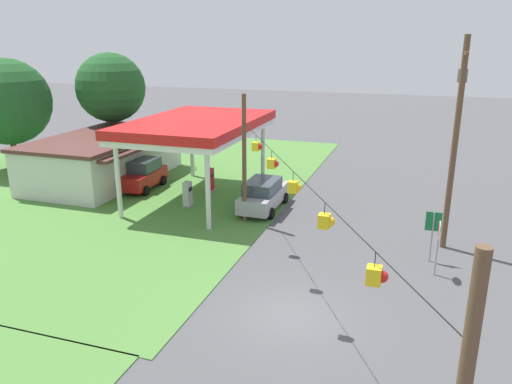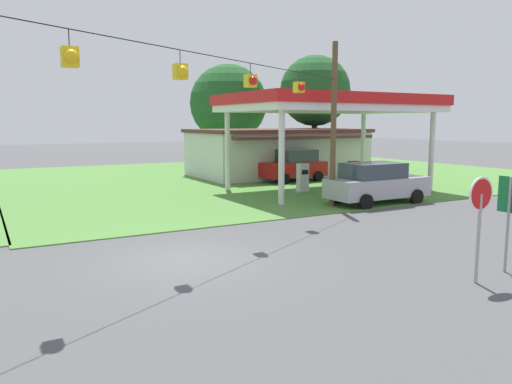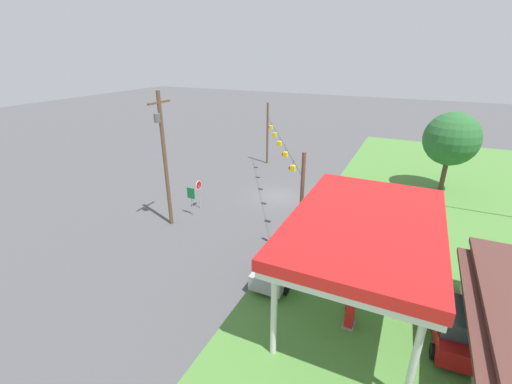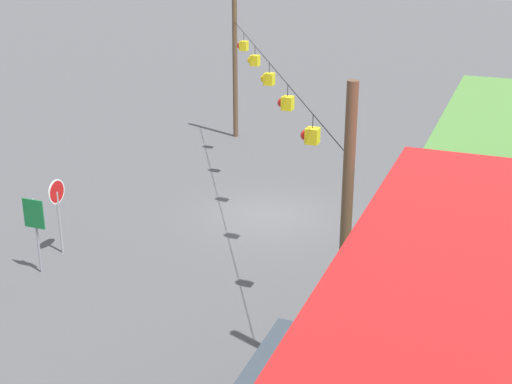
{
  "view_description": "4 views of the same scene",
  "coord_description": "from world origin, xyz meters",
  "views": [
    {
      "loc": [
        -15.99,
        -4.01,
        9.92
      ],
      "look_at": [
        5.32,
        3.12,
        2.97
      ],
      "focal_mm": 35.0,
      "sensor_mm": 36.0,
      "label": 1
    },
    {
      "loc": [
        -4.72,
        -12.45,
        3.72
      ],
      "look_at": [
        3.57,
        2.38,
        1.34
      ],
      "focal_mm": 35.0,
      "sensor_mm": 36.0,
      "label": 2
    },
    {
      "loc": [
        27.38,
        10.61,
        12.56
      ],
      "look_at": [
        5.77,
        0.43,
        2.66
      ],
      "focal_mm": 24.0,
      "sensor_mm": 36.0,
      "label": 3
    },
    {
      "loc": [
        22.37,
        8.18,
        10.07
      ],
      "look_at": [
        4.67,
        1.33,
        2.78
      ],
      "focal_mm": 50.0,
      "sensor_mm": 36.0,
      "label": 4
    }
  ],
  "objects": [
    {
      "name": "ground_plane",
      "position": [
        0.0,
        0.0,
        0.0
      ],
      "size": [
        160.0,
        160.0,
        0.0
      ],
      "primitive_type": "plane",
      "color": "#4C4C4F"
    },
    {
      "name": "grass_verge_opposite_corner",
      "position": [
        -16.0,
        16.0,
        0.02
      ],
      "size": [
        24.0,
        24.0,
        0.04
      ],
      "primitive_type": "cube",
      "color": "#4C7F38",
      "rests_on": "ground"
    },
    {
      "name": "gas_station_canopy",
      "position": [
        11.92,
        9.18,
        4.66
      ],
      "size": [
        10.96,
        6.91,
        5.15
      ],
      "color": "silver",
      "rests_on": "ground"
    },
    {
      "name": "fuel_pump_near",
      "position": [
        10.2,
        9.18,
        0.75
      ],
      "size": [
        0.71,
        0.56,
        1.57
      ],
      "color": "gray",
      "rests_on": "ground"
    },
    {
      "name": "fuel_pump_far",
      "position": [
        13.64,
        9.18,
        0.75
      ],
      "size": [
        0.71,
        0.56,
        1.57
      ],
      "color": "gray",
      "rests_on": "ground"
    },
    {
      "name": "car_at_pumps_front",
      "position": [
        11.11,
        4.6,
        0.98
      ],
      "size": [
        4.93,
        2.13,
        1.9
      ],
      "rotation": [
        0.0,
        0.0,
        0.0
      ],
      "color": "#9E9EA3",
      "rests_on": "ground"
    },
    {
      "name": "car_at_pumps_rear",
      "position": [
        12.65,
        13.76,
        1.03
      ],
      "size": [
        4.35,
        2.29,
        2.04
      ],
      "rotation": [
        0.0,
        0.0,
        3.2
      ],
      "color": "#AD1414",
      "rests_on": "ground"
    },
    {
      "name": "stop_sign_roadside",
      "position": [
        5.25,
        -5.14,
        1.81
      ],
      "size": [
        0.8,
        0.08,
        2.5
      ],
      "rotation": [
        0.0,
        0.0,
        3.14
      ],
      "color": "#99999E",
      "rests_on": "ground"
    },
    {
      "name": "route_sign",
      "position": [
        6.67,
        -4.93,
        1.71
      ],
      "size": [
        0.1,
        0.7,
        2.4
      ],
      "color": "gray",
      "rests_on": "ground"
    },
    {
      "name": "utility_pole_main",
      "position": [
        8.66,
        -5.55,
        5.63
      ],
      "size": [
        2.2,
        0.44,
        10.09
      ],
      "color": "brown",
      "rests_on": "ground"
    },
    {
      "name": "signal_span_gantry",
      "position": [
        -0.0,
        -0.02,
        3.99
      ],
      "size": [
        18.06,
        10.24,
        7.14
      ],
      "color": "brown",
      "rests_on": "ground"
    },
    {
      "name": "tree_west_verge",
      "position": [
        -8.16,
        13.72,
        5.04
      ],
      "size": [
        4.9,
        4.9,
        7.5
      ],
      "color": "#4C3828",
      "rests_on": "ground"
    }
  ]
}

